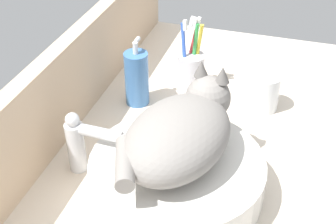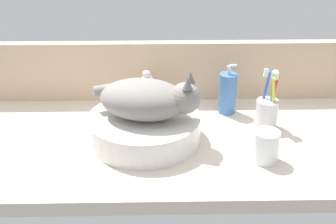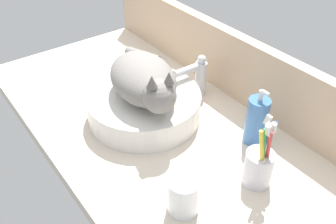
# 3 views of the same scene
# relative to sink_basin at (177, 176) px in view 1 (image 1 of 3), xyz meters

# --- Properties ---
(ground_plane) EXTENTS (1.28, 0.60, 0.04)m
(ground_plane) POSITION_rel_sink_basin_xyz_m (0.08, 0.01, -0.06)
(ground_plane) COLOR beige
(backsplash_panel) EXTENTS (1.28, 0.04, 0.20)m
(backsplash_panel) POSITION_rel_sink_basin_xyz_m (0.08, 0.29, 0.06)
(backsplash_panel) COLOR #CCAD8C
(backsplash_panel) RESTS_ON ground_plane
(sink_basin) EXTENTS (0.33, 0.33, 0.08)m
(sink_basin) POSITION_rel_sink_basin_xyz_m (0.00, 0.00, 0.00)
(sink_basin) COLOR silver
(sink_basin) RESTS_ON ground_plane
(cat) EXTENTS (0.31, 0.22, 0.14)m
(cat) POSITION_rel_sink_basin_xyz_m (0.01, -0.00, 0.10)
(cat) COLOR gray
(cat) RESTS_ON sink_basin
(faucet) EXTENTS (0.04, 0.12, 0.14)m
(faucet) POSITION_rel_sink_basin_xyz_m (0.00, 0.20, 0.03)
(faucet) COLOR silver
(faucet) RESTS_ON ground_plane
(soap_dispenser) EXTENTS (0.06, 0.06, 0.17)m
(soap_dispenser) POSITION_rel_sink_basin_xyz_m (0.26, 0.18, 0.03)
(soap_dispenser) COLOR #3F72B2
(soap_dispenser) RESTS_ON ground_plane
(toothbrush_cup) EXTENTS (0.07, 0.07, 0.19)m
(toothbrush_cup) POSITION_rel_sink_basin_xyz_m (0.37, 0.07, 0.01)
(toothbrush_cup) COLOR silver
(toothbrush_cup) RESTS_ON ground_plane
(water_glass) EXTENTS (0.07, 0.07, 0.09)m
(water_glass) POSITION_rel_sink_basin_xyz_m (0.33, -0.12, 0.00)
(water_glass) COLOR white
(water_glass) RESTS_ON ground_plane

